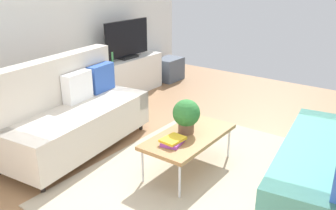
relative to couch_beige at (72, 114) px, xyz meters
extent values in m
plane|color=#936B47|center=(0.46, -1.57, -0.45)|extent=(7.68, 7.68, 0.00)
cube|color=white|center=(0.46, 1.23, 1.00)|extent=(6.40, 0.12, 2.90)
cube|color=tan|center=(0.34, -1.62, -0.44)|extent=(2.90, 2.20, 0.01)
cube|color=beige|center=(-0.01, -0.07, -0.13)|extent=(1.99, 1.06, 0.44)
cube|color=beige|center=(-0.05, 0.24, 0.37)|extent=(1.91, 0.42, 0.56)
cube|color=beige|center=(0.84, 0.03, -0.02)|extent=(0.30, 0.86, 0.22)
cube|color=beige|center=(-0.85, -0.17, -0.02)|extent=(0.30, 0.86, 0.22)
cylinder|color=black|center=(0.90, -0.31, -0.40)|extent=(0.05, 0.05, 0.10)
cylinder|color=black|center=(-0.83, -0.51, -0.40)|extent=(0.05, 0.05, 0.10)
cylinder|color=black|center=(0.82, 0.37, -0.40)|extent=(0.05, 0.05, 0.10)
cube|color=#3359B2|center=(0.64, 0.14, 0.27)|extent=(0.41, 0.19, 0.36)
cube|color=white|center=(0.19, 0.09, 0.27)|extent=(0.41, 0.19, 0.36)
cube|color=teal|center=(0.69, -2.77, -0.13)|extent=(2.00, 1.09, 0.44)
cylinder|color=black|center=(1.51, -2.32, -0.40)|extent=(0.05, 0.05, 0.10)
cube|color=#9E7042|center=(0.39, -1.42, -0.05)|extent=(1.10, 0.56, 0.04)
cylinder|color=silver|center=(-0.11, -1.19, -0.26)|extent=(0.02, 0.02, 0.38)
cylinder|color=silver|center=(0.89, -1.19, -0.26)|extent=(0.02, 0.02, 0.38)
cylinder|color=silver|center=(-0.11, -1.65, -0.26)|extent=(0.02, 0.02, 0.38)
cylinder|color=silver|center=(0.89, -1.65, -0.26)|extent=(0.02, 0.02, 0.38)
cube|color=silver|center=(1.95, 0.89, -0.13)|extent=(1.40, 0.44, 0.64)
cube|color=black|center=(1.95, 0.87, 0.21)|extent=(0.36, 0.20, 0.04)
cube|color=black|center=(1.95, 0.87, 0.53)|extent=(1.00, 0.05, 0.60)
cube|color=#4C5666|center=(3.05, 0.79, -0.23)|extent=(0.52, 0.40, 0.44)
cylinder|color=brown|center=(0.43, -1.36, 0.03)|extent=(0.17, 0.17, 0.11)
sphere|color=#2D7233|center=(0.43, -1.36, 0.20)|extent=(0.29, 0.29, 0.29)
cube|color=purple|center=(0.12, -1.41, -0.01)|extent=(0.27, 0.23, 0.03)
cube|color=gold|center=(0.12, -1.41, 0.02)|extent=(0.25, 0.20, 0.03)
cylinder|color=silver|center=(1.37, 0.94, 0.26)|extent=(0.13, 0.13, 0.13)
cylinder|color=#3F8C4C|center=(1.56, 0.85, 0.28)|extent=(0.04, 0.04, 0.18)
camera|label=1|loc=(-2.54, -3.31, 1.62)|focal=38.51mm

